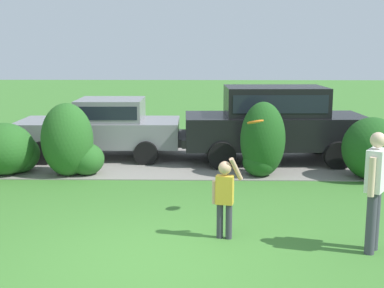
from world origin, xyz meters
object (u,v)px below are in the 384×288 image
Objects in this scene: parked_sedan at (103,126)px; frisbee at (255,122)px; parked_suv at (274,120)px; child_thrower at (225,193)px; adult_onlooker at (375,185)px.

frisbee reaches higher than parked_sedan.
child_thrower is (-1.49, -5.52, -0.36)m from parked_suv.
parked_sedan is 4.48m from parked_suv.
frisbee is 2.30m from adult_onlooker.
child_thrower is at bearing 166.81° from adult_onlooker.
child_thrower is at bearing -63.41° from parked_sedan.
parked_suv is 5.73m from child_thrower.
child_thrower is at bearing -105.06° from parked_suv.
parked_sedan is at bearing 116.59° from child_thrower.
parked_suv reaches higher than child_thrower.
parked_sedan is 6.63m from child_thrower.
frisbee is (-0.94, -4.43, 0.58)m from parked_suv.
frisbee is at bearing 63.09° from child_thrower.
parked_sedan is 8.17m from adult_onlooker.
adult_onlooker reaches higher than child_thrower.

